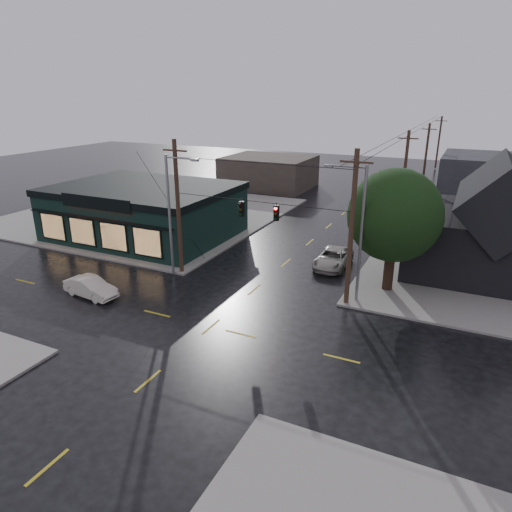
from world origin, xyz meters
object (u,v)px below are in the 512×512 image
at_px(corner_tree, 395,216).
at_px(sedan_cream, 91,287).
at_px(utility_pole_nw, 182,273).
at_px(utility_pole_ne, 346,304).
at_px(suv_silver, 333,258).

height_order(corner_tree, sedan_cream, corner_tree).
bearing_deg(utility_pole_nw, utility_pole_ne, 0.00).
xyz_separation_m(corner_tree, suv_silver, (-4.81, 2.92, -4.77)).
relative_size(corner_tree, suv_silver, 1.67).
height_order(utility_pole_ne, suv_silver, utility_pole_ne).
bearing_deg(suv_silver, sedan_cream, -137.26).
bearing_deg(sedan_cream, suv_silver, -40.47).
bearing_deg(utility_pole_ne, corner_tree, 59.32).
relative_size(utility_pole_ne, suv_silver, 1.99).
distance_m(utility_pole_nw, sedan_cream, 7.08).
distance_m(utility_pole_nw, suv_silver, 12.05).
bearing_deg(suv_silver, utility_pole_nw, -148.82).
height_order(utility_pole_ne, sedan_cream, utility_pole_ne).
relative_size(corner_tree, utility_pole_ne, 0.84).
distance_m(utility_pole_nw, utility_pole_ne, 13.00).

